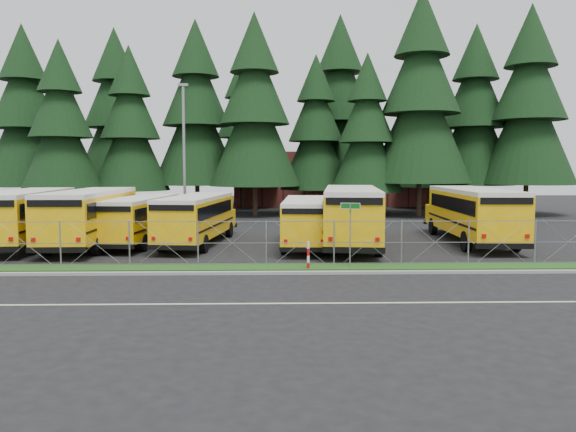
% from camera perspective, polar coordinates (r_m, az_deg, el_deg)
% --- Properties ---
extents(ground, '(120.00, 120.00, 0.00)m').
position_cam_1_polar(ground, '(25.90, 0.03, -4.63)').
color(ground, black).
rests_on(ground, ground).
extents(curb, '(50.00, 0.25, 0.12)m').
position_cam_1_polar(curb, '(22.84, 0.23, -5.78)').
color(curb, gray).
rests_on(curb, ground).
extents(grass_verge, '(50.00, 1.40, 0.06)m').
position_cam_1_polar(grass_verge, '(24.23, 0.13, -5.24)').
color(grass_verge, '#164012').
rests_on(grass_verge, ground).
extents(road_lane_line, '(50.00, 0.12, 0.01)m').
position_cam_1_polar(road_lane_line, '(18.07, 0.67, -8.86)').
color(road_lane_line, beige).
rests_on(road_lane_line, ground).
extents(chainlink_fence, '(44.00, 0.10, 2.00)m').
position_cam_1_polar(chainlink_fence, '(24.76, 0.09, -2.74)').
color(chainlink_fence, gray).
rests_on(chainlink_fence, ground).
extents(brick_building, '(22.00, 10.00, 6.00)m').
position_cam_1_polar(brick_building, '(65.88, 4.39, 3.83)').
color(brick_building, brown).
rests_on(brick_building, ground).
extents(bus_0, '(3.72, 11.85, 3.06)m').
position_cam_1_polar(bus_0, '(33.93, -24.84, -0.21)').
color(bus_0, '#E3A007').
rests_on(bus_0, ground).
extents(bus_1, '(2.93, 11.79, 3.08)m').
position_cam_1_polar(bus_1, '(32.54, -19.25, -0.21)').
color(bus_1, '#E3A007').
rests_on(bus_1, ground).
extents(bus_2, '(3.26, 10.28, 2.65)m').
position_cam_1_polar(bus_2, '(32.71, -14.69, -0.44)').
color(bus_2, '#E3A007').
rests_on(bus_2, ground).
extents(bus_3, '(3.73, 10.73, 2.75)m').
position_cam_1_polar(bus_3, '(31.74, -9.15, -0.41)').
color(bus_3, '#E3A007').
rests_on(bus_3, ground).
extents(bus_5, '(3.05, 10.10, 2.61)m').
position_cam_1_polar(bus_5, '(30.62, 1.80, -0.68)').
color(bus_5, '#E3A007').
rests_on(bus_5, ground).
extents(bus_6, '(4.27, 12.48, 3.21)m').
position_cam_1_polar(bus_6, '(30.90, 6.44, -0.10)').
color(bus_6, '#E3A007').
rests_on(bus_6, ground).
extents(bus_east, '(3.40, 12.05, 3.13)m').
position_cam_1_polar(bus_east, '(33.65, 18.10, 0.03)').
color(bus_east, '#E3A007').
rests_on(bus_east, ground).
extents(street_sign, '(0.82, 0.54, 2.81)m').
position_cam_1_polar(street_sign, '(24.11, 6.35, -0.51)').
color(street_sign, gray).
rests_on(street_sign, ground).
extents(striped_bollard, '(0.11, 0.11, 1.20)m').
position_cam_1_polar(striped_bollard, '(23.79, 2.07, -4.04)').
color(striped_bollard, '#B20C0C').
rests_on(striped_bollard, ground).
extents(light_standard, '(0.70, 0.35, 10.14)m').
position_cam_1_polar(light_standard, '(40.48, -10.51, 6.57)').
color(light_standard, gray).
rests_on(light_standard, ground).
extents(conifer_0, '(7.85, 7.85, 17.37)m').
position_cam_1_polar(conifer_0, '(57.67, -25.16, 8.86)').
color(conifer_0, black).
rests_on(conifer_0, ground).
extents(conifer_1, '(6.83, 6.83, 15.11)m').
position_cam_1_polar(conifer_1, '(51.96, -22.07, 8.19)').
color(conifer_1, black).
rests_on(conifer_1, ground).
extents(conifer_2, '(6.86, 6.86, 15.16)m').
position_cam_1_polar(conifer_2, '(52.78, -15.72, 8.34)').
color(conifer_2, black).
rests_on(conifer_2, ground).
extents(conifer_3, '(8.18, 8.18, 18.10)m').
position_cam_1_polar(conifer_3, '(54.23, -9.30, 9.92)').
color(conifer_3, black).
rests_on(conifer_3, ground).
extents(conifer_4, '(8.11, 8.11, 17.95)m').
position_cam_1_polar(conifer_4, '(50.70, -3.41, 10.24)').
color(conifer_4, black).
rests_on(conifer_4, ground).
extents(conifer_5, '(6.75, 6.75, 14.93)m').
position_cam_1_polar(conifer_5, '(53.78, 2.84, 8.33)').
color(conifer_5, black).
rests_on(conifer_5, ground).
extents(conifer_6, '(6.49, 6.49, 14.36)m').
position_cam_1_polar(conifer_6, '(50.65, 8.01, 8.17)').
color(conifer_6, black).
rests_on(conifer_6, ground).
extents(conifer_7, '(9.01, 9.01, 19.94)m').
position_cam_1_polar(conifer_7, '(51.87, 13.33, 11.10)').
color(conifer_7, black).
rests_on(conifer_7, ground).
extents(conifer_8, '(8.07, 8.07, 17.84)m').
position_cam_1_polar(conifer_8, '(57.13, 18.41, 9.35)').
color(conifer_8, black).
rests_on(conifer_8, ground).
extents(conifer_9, '(8.52, 8.52, 18.84)m').
position_cam_1_polar(conifer_9, '(55.68, 23.27, 9.84)').
color(conifer_9, black).
rests_on(conifer_9, ground).
extents(conifer_10, '(8.32, 8.32, 18.40)m').
position_cam_1_polar(conifer_10, '(60.56, -17.07, 9.39)').
color(conifer_10, black).
rests_on(conifer_10, ground).
extents(conifer_11, '(7.40, 7.40, 16.37)m').
position_cam_1_polar(conifer_11, '(60.00, -4.53, 8.67)').
color(conifer_11, black).
rests_on(conifer_11, ground).
extents(conifer_12, '(8.88, 8.88, 19.64)m').
position_cam_1_polar(conifer_12, '(58.14, 5.27, 10.39)').
color(conifer_12, black).
rests_on(conifer_12, ground).
extents(conifer_13, '(6.91, 6.91, 15.29)m').
position_cam_1_polar(conifer_13, '(61.00, 14.27, 7.96)').
color(conifer_13, black).
rests_on(conifer_13, ground).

